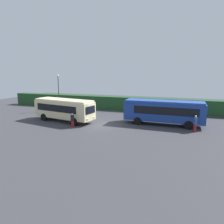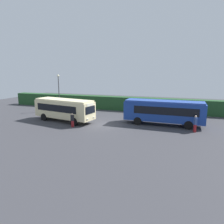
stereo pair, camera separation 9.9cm
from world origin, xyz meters
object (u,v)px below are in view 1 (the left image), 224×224
(person_center, at_px, (72,120))
(person_right, at_px, (182,113))
(person_left, at_px, (66,110))
(bus_blue, at_px, (163,111))
(bus_cream, at_px, (64,109))
(person_far, at_px, (195,123))
(lamppost, at_px, (59,89))

(person_center, relative_size, person_right, 0.89)
(person_left, bearing_deg, bus_blue, 70.18)
(bus_cream, distance_m, person_far, 16.33)
(bus_cream, xyz_separation_m, person_far, (16.32, 0.20, -0.73))
(person_left, distance_m, lamppost, 5.33)
(person_center, height_order, person_right, person_right)
(person_left, bearing_deg, person_center, 20.53)
(bus_blue, relative_size, person_right, 5.18)
(person_left, relative_size, person_far, 1.02)
(lamppost, bearing_deg, person_left, -45.54)
(person_right, relative_size, lamppost, 0.31)
(bus_blue, distance_m, person_center, 11.21)
(person_left, bearing_deg, lamppost, -153.28)
(person_center, bearing_deg, person_left, 64.88)
(bus_blue, distance_m, lamppost, 17.93)
(person_center, xyz_separation_m, lamppost, (-7.22, 8.36, 2.87))
(bus_cream, xyz_separation_m, lamppost, (-4.71, 6.07, 2.04))
(person_center, height_order, lamppost, lamppost)
(bus_cream, height_order, lamppost, lamppost)
(bus_blue, relative_size, person_center, 5.80)
(bus_cream, xyz_separation_m, person_right, (14.98, 5.71, -0.72))
(bus_blue, distance_m, person_left, 14.25)
(person_center, distance_m, person_far, 14.03)
(bus_cream, relative_size, person_right, 4.68)
(bus_blue, bearing_deg, lamppost, -11.02)
(bus_blue, height_order, lamppost, lamppost)
(person_left, bearing_deg, person_right, 82.24)
(person_center, xyz_separation_m, person_right, (12.47, 8.00, 0.11))
(bus_cream, distance_m, person_center, 3.49)
(person_far, height_order, lamppost, lamppost)
(bus_blue, xyz_separation_m, person_far, (3.61, -2.10, -0.77))
(person_right, height_order, lamppost, lamppost)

